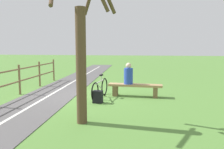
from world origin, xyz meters
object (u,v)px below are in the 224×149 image
bench (135,88)px  tree_near_bench (82,50)px  person_seated (128,75)px  backpack (98,97)px  bicycle (100,89)px

bench → tree_near_bench: bearing=73.4°
person_seated → backpack: (0.89, 1.16, -0.60)m
person_seated → backpack: 1.58m
backpack → tree_near_bench: size_ratio=0.10×
backpack → bicycle: bearing=-83.6°
backpack → tree_near_bench: bearing=92.7°
bench → backpack: bench is taller
person_seated → bicycle: 1.17m
bench → person_seated: (0.25, -0.01, 0.48)m
bicycle → tree_near_bench: bearing=10.0°
bench → bicycle: bearing=23.5°
bench → tree_near_bench: 3.56m
bench → bicycle: size_ratio=1.18×
bench → tree_near_bench: (1.04, 3.10, 1.42)m
bicycle → tree_near_bench: (-0.17, 2.62, 1.40)m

